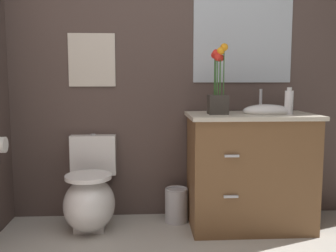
# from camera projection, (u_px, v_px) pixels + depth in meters

# --- Properties ---
(wall_back) EXTENTS (3.97, 0.05, 2.50)m
(wall_back) POSITION_uv_depth(u_px,v_px,m) (194.00, 64.00, 3.13)
(wall_back) COLOR #4C3D38
(wall_back) RESTS_ON ground_plane
(toilet) EXTENTS (0.38, 0.59, 0.69)m
(toilet) POSITION_uv_depth(u_px,v_px,m) (90.00, 197.00, 2.90)
(toilet) COLOR white
(toilet) RESTS_ON ground_plane
(vanity_cabinet) EXTENTS (0.94, 0.56, 1.05)m
(vanity_cabinet) POSITION_uv_depth(u_px,v_px,m) (250.00, 169.00, 2.92)
(vanity_cabinet) COLOR brown
(vanity_cabinet) RESTS_ON ground_plane
(flower_vase) EXTENTS (0.14, 0.14, 0.51)m
(flower_vase) POSITION_uv_depth(u_px,v_px,m) (218.00, 90.00, 2.82)
(flower_vase) COLOR #38332D
(flower_vase) RESTS_ON vanity_cabinet
(soap_bottle) EXTENTS (0.06, 0.06, 0.20)m
(soap_bottle) POSITION_uv_depth(u_px,v_px,m) (289.00, 102.00, 2.82)
(soap_bottle) COLOR white
(soap_bottle) RESTS_ON vanity_cabinet
(trash_bin) EXTENTS (0.18, 0.18, 0.27)m
(trash_bin) POSITION_uv_depth(u_px,v_px,m) (176.00, 205.00, 3.05)
(trash_bin) COLOR #B7B7BC
(trash_bin) RESTS_ON ground_plane
(wall_poster) EXTENTS (0.37, 0.01, 0.42)m
(wall_poster) POSITION_uv_depth(u_px,v_px,m) (92.00, 60.00, 3.05)
(wall_poster) COLOR beige
(wall_mirror) EXTENTS (0.80, 0.01, 0.70)m
(wall_mirror) POSITION_uv_depth(u_px,v_px,m) (243.00, 39.00, 3.10)
(wall_mirror) COLOR #B2BCC6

